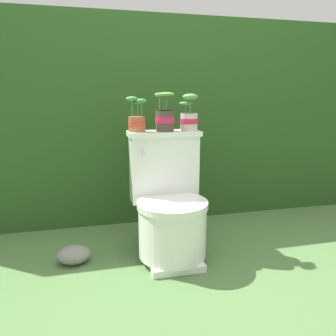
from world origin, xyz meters
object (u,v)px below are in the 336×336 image
potted_plant_left (137,120)px  garden_stone (74,255)px  potted_plant_middle (189,116)px  toilet (169,208)px  potted_plant_midleft (165,117)px

potted_plant_left → garden_stone: 0.86m
potted_plant_left → potted_plant_middle: 0.31m
garden_stone → potted_plant_left: bearing=14.0°
potted_plant_left → garden_stone: size_ratio=1.10×
toilet → garden_stone: (-0.56, 0.04, -0.25)m
toilet → potted_plant_left: 0.55m
toilet → garden_stone: size_ratio=3.98×
potted_plant_left → garden_stone: (-0.39, -0.10, -0.75)m
potted_plant_left → potted_plant_midleft: size_ratio=0.89×
potted_plant_left → garden_stone: potted_plant_left is taller
potted_plant_middle → potted_plant_left: bearing=176.7°
toilet → garden_stone: 0.61m
potted_plant_left → potted_plant_middle: size_ratio=0.93×
potted_plant_midleft → potted_plant_middle: 0.15m
potted_plant_midleft → potted_plant_middle: bearing=-1.9°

